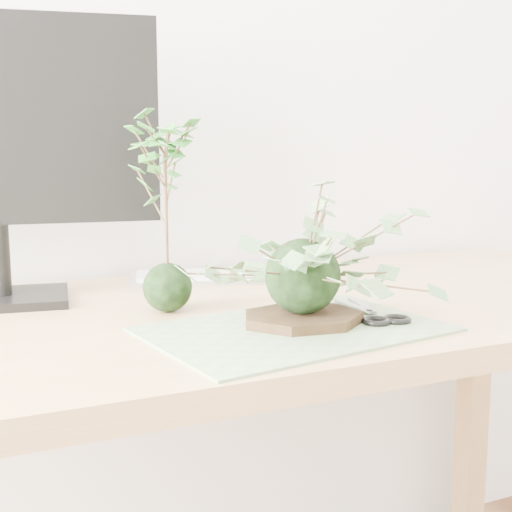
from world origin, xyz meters
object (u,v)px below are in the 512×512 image
Objects in this scene: desk at (259,355)px; maple_kokedama at (165,167)px; ivy_kokedama at (303,241)px; keyboard at (234,276)px.

maple_kokedama is at bearing 173.33° from desk.
ivy_kokedama reaches higher than desk.
maple_kokedama is 0.78× the size of keyboard.
desk is 4.24× the size of ivy_kokedama.
desk is 0.36m from maple_kokedama.
ivy_kokedama reaches higher than keyboard.
keyboard reaches higher than desk.
keyboard is (0.20, 0.20, -0.23)m from maple_kokedama.
desk is 3.73× the size of keyboard.
maple_kokedama is at bearing -119.47° from keyboard.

